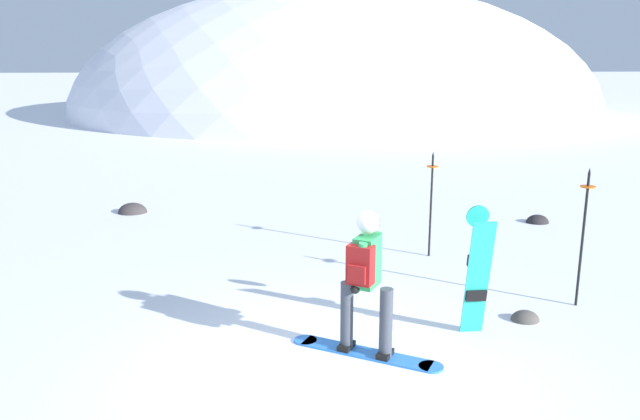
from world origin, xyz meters
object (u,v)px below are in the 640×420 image
rock_dark (537,223)px  rock_mid (525,320)px  snowboarder_main (366,280)px  spare_snowboard (478,272)px  rock_small (133,213)px  piste_marker_near (584,228)px  piste_marker_far (431,197)px

rock_dark → rock_mid: 5.33m
snowboarder_main → rock_dark: (4.52, 5.63, -0.92)m
snowboarder_main → spare_snowboard: snowboarder_main is taller
spare_snowboard → rock_small: size_ratio=2.58×
rock_dark → snowboarder_main: bearing=-128.8°
rock_dark → rock_small: size_ratio=0.74×
snowboarder_main → rock_dark: snowboarder_main is taller
spare_snowboard → rock_mid: size_ratio=4.40×
piste_marker_near → rock_mid: size_ratio=5.22×
piste_marker_near → rock_mid: 1.50m
rock_mid → rock_small: bearing=134.8°
rock_dark → rock_small: bearing=169.6°
piste_marker_far → rock_small: piste_marker_far is taller
spare_snowboard → rock_small: 8.80m
spare_snowboard → rock_mid: bearing=25.2°
piste_marker_near → piste_marker_far: piste_marker_near is taller
rock_dark → rock_small: (-8.62, 1.58, 0.00)m
snowboarder_main → rock_mid: 2.56m
spare_snowboard → rock_dark: (3.09, 5.21, -0.83)m
snowboarder_main → piste_marker_near: (3.16, 1.24, 0.19)m
snowboarder_main → piste_marker_far: size_ratio=0.94×
rock_dark → piste_marker_far: bearing=-144.5°
snowboarder_main → rock_mid: (2.25, 0.81, -0.92)m
spare_snowboard → rock_small: bearing=129.2°
spare_snowboard → snowboarder_main: bearing=-163.6°
rock_dark → rock_small: 8.76m
spare_snowboard → rock_dark: bearing=59.3°
snowboarder_main → rock_small: 8.34m
snowboarder_main → rock_small: (-4.10, 7.21, -0.92)m
rock_dark → spare_snowboard: bearing=-120.7°
piste_marker_far → rock_mid: piste_marker_far is taller
piste_marker_far → rock_mid: bearing=-78.6°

